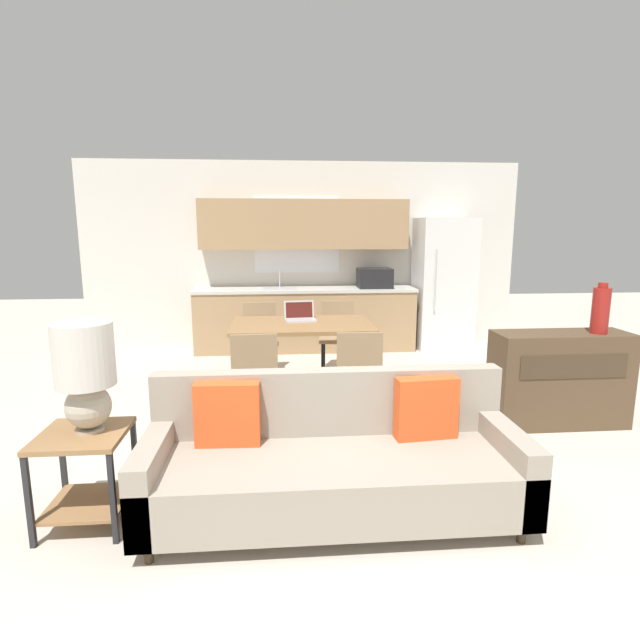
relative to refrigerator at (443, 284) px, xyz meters
The scene contains 15 objects.
ground_plane 4.79m from the refrigerator, 115.43° to the right, with size 20.00×20.00×0.00m, color beige.
wall_back 2.10m from the refrigerator, 169.16° to the left, with size 6.40×0.07×2.70m.
kitchen_counter 2.00m from the refrigerator, behind, with size 3.16×0.65×2.15m.
refrigerator is the anchor object (origin of this frame).
dining_table 2.95m from the refrigerator, 137.34° to the right, with size 1.45×0.92×0.78m.
couch 4.73m from the refrigerator, 116.29° to the right, with size 2.26×0.80×0.85m.
side_table 5.54m from the refrigerator, 130.21° to the right, with size 0.49×0.49×0.57m.
table_lamp 5.47m from the refrigerator, 130.11° to the right, with size 0.34×0.34×0.65m.
credenza 3.02m from the refrigerator, 88.20° to the right, with size 1.19×0.41×0.85m.
vase 3.05m from the refrigerator, 82.73° to the right, with size 0.14×0.14×0.44m.
dining_chair_far_left 2.92m from the refrigerator, 155.63° to the right, with size 0.44×0.44×0.87m.
dining_chair_far_right 2.09m from the refrigerator, 145.81° to the right, with size 0.48×0.48×0.87m.
dining_chair_near_right 3.30m from the refrigerator, 121.32° to the right, with size 0.44×0.44×0.87m.
dining_chair_near_left 3.85m from the refrigerator, 133.23° to the right, with size 0.44×0.44×0.87m.
laptop 2.83m from the refrigerator, 140.23° to the right, with size 0.34×0.28×0.20m.
Camera 1 is at (-0.38, -2.82, 1.76)m, focal length 28.00 mm.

